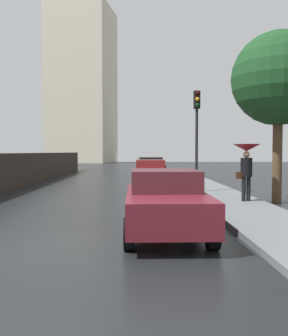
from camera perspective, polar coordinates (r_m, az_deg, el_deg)
name	(u,v)px	position (r m, az deg, el deg)	size (l,w,h in m)	color
ground	(36,255)	(7.04, -16.37, -12.77)	(120.00, 120.00, 0.00)	black
car_black_near_kerb	(150,167)	(26.86, 0.96, 0.19)	(2.09, 4.33, 1.44)	black
car_red_mid_road	(150,173)	(18.94, 0.92, -0.85)	(1.75, 4.06, 1.43)	maroon
car_maroon_far_ahead	(165,202)	(8.29, 3.30, -5.20)	(1.82, 4.00, 1.43)	maroon
pedestrian_with_umbrella_near	(246,158)	(13.15, 15.57, 1.57)	(0.93, 0.93, 1.97)	black
traffic_light	(197,122)	(16.01, 8.18, 7.08)	(0.26, 0.39, 4.30)	black
street_tree_near	(278,79)	(14.41, 20.10, 12.79)	(3.35, 3.35, 6.15)	#4C3823
distant_tower	(82,84)	(65.96, -9.54, 12.76)	(11.70, 11.71, 30.89)	beige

